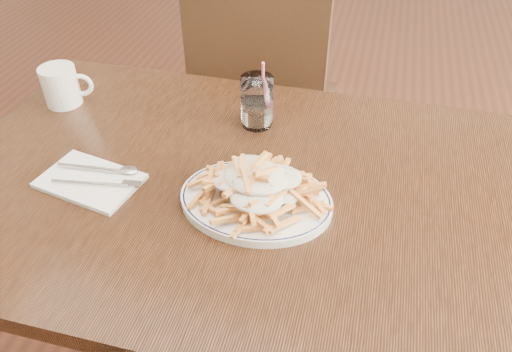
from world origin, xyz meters
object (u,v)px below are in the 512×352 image
(chair_far, at_px, (263,99))
(loaded_fries, at_px, (256,182))
(coffee_mug, at_px, (62,86))
(water_glass, at_px, (257,105))
(table, at_px, (237,209))
(fries_plate, at_px, (256,200))

(chair_far, bearing_deg, loaded_fries, -77.40)
(chair_far, height_order, coffee_mug, chair_far)
(chair_far, xyz_separation_m, loaded_fries, (0.17, -0.74, 0.28))
(water_glass, xyz_separation_m, coffee_mug, (-0.48, -0.03, -0.00))
(loaded_fries, xyz_separation_m, coffee_mug, (-0.55, 0.24, -0.01))
(chair_far, bearing_deg, table, -80.96)
(chair_far, xyz_separation_m, water_glass, (0.10, -0.47, 0.27))
(table, bearing_deg, chair_far, 99.04)
(table, xyz_separation_m, water_glass, (-0.01, 0.21, 0.13))
(coffee_mug, bearing_deg, chair_far, 52.77)
(water_glass, bearing_deg, chair_far, 101.83)
(table, distance_m, coffee_mug, 0.54)
(loaded_fries, height_order, coffee_mug, coffee_mug)
(chair_far, relative_size, loaded_fries, 3.79)
(fries_plate, relative_size, loaded_fries, 1.41)
(table, bearing_deg, fries_plate, -45.40)
(table, distance_m, fries_plate, 0.12)
(fries_plate, height_order, coffee_mug, coffee_mug)
(water_glass, bearing_deg, table, -87.36)
(fries_plate, bearing_deg, chair_far, 102.60)
(fries_plate, relative_size, coffee_mug, 2.92)
(chair_far, bearing_deg, fries_plate, -77.40)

